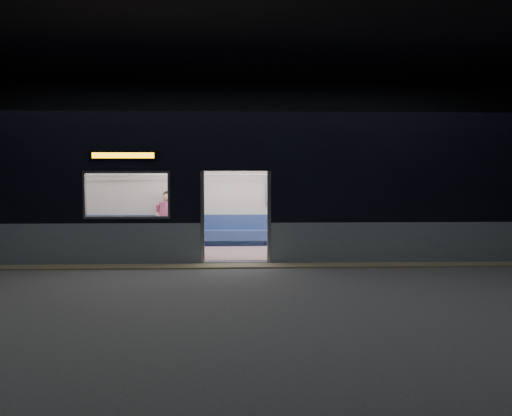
{
  "coord_description": "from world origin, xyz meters",
  "views": [
    {
      "loc": [
        -0.02,
        -10.95,
        2.08
      ],
      "look_at": [
        0.5,
        2.3,
        1.14
      ],
      "focal_mm": 38.0,
      "sensor_mm": 36.0,
      "label": 1
    }
  ],
  "objects": [
    {
      "name": "metro_car",
      "position": [
        -0.0,
        2.54,
        1.85
      ],
      "size": [
        18.0,
        3.04,
        3.35
      ],
      "color": "gray",
      "rests_on": "station_floor"
    },
    {
      "name": "passenger",
      "position": [
        -1.84,
        3.55,
        0.84
      ],
      "size": [
        0.46,
        0.77,
        1.47
      ],
      "rotation": [
        0.0,
        0.0,
        -0.11
      ],
      "color": "black",
      "rests_on": "metro_car"
    },
    {
      "name": "station_floor",
      "position": [
        0.0,
        0.0,
        -0.01
      ],
      "size": [
        24.0,
        14.0,
        0.01
      ],
      "primitive_type": "cube",
      "color": "#47494C",
      "rests_on": "ground"
    },
    {
      "name": "station_envelope",
      "position": [
        0.0,
        0.0,
        3.66
      ],
      "size": [
        24.0,
        14.0,
        5.0
      ],
      "color": "black",
      "rests_on": "station_floor"
    },
    {
      "name": "transit_map",
      "position": [
        1.43,
        3.85,
        1.51
      ],
      "size": [
        1.11,
        0.03,
        0.72
      ],
      "primitive_type": "cube",
      "color": "white",
      "rests_on": "metro_car"
    },
    {
      "name": "tactile_strip",
      "position": [
        0.0,
        0.55,
        0.01
      ],
      "size": [
        22.8,
        0.5,
        0.03
      ],
      "primitive_type": "cube",
      "color": "#8C7F59",
      "rests_on": "station_floor"
    },
    {
      "name": "handbag",
      "position": [
        -1.85,
        3.3,
        0.7
      ],
      "size": [
        0.4,
        0.38,
        0.16
      ],
      "primitive_type": "cube",
      "rotation": [
        0.0,
        0.0,
        0.43
      ],
      "color": "black",
      "rests_on": "passenger"
    }
  ]
}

